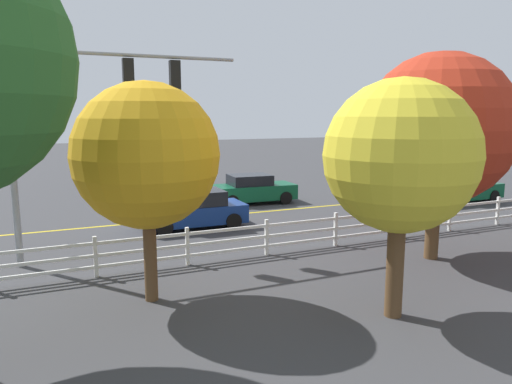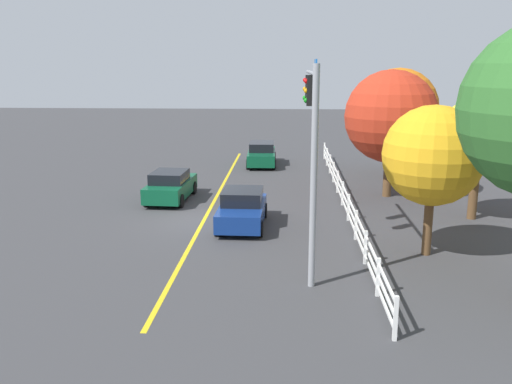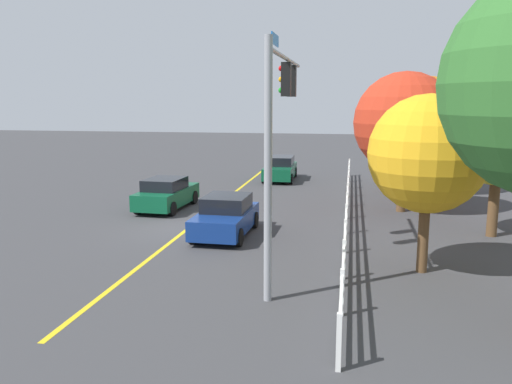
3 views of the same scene
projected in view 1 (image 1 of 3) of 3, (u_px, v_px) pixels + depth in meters
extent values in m
plane|color=#38383A|center=(198.00, 218.00, 20.55)|extent=(120.00, 120.00, 0.00)
cube|color=gold|center=(280.00, 210.00, 22.15)|extent=(28.00, 0.16, 0.01)
cylinder|color=gray|center=(12.00, 156.00, 13.45)|extent=(0.20, 0.20, 6.53)
cylinder|color=gray|center=(129.00, 55.00, 14.32)|extent=(6.78, 0.12, 0.12)
cube|color=#0C59B2|center=(38.00, 40.00, 13.26)|extent=(1.10, 0.03, 0.28)
cube|color=black|center=(128.00, 75.00, 14.41)|extent=(0.32, 0.28, 1.00)
sphere|color=red|center=(127.00, 65.00, 14.49)|extent=(0.17, 0.17, 0.17)
sphere|color=orange|center=(128.00, 76.00, 14.54)|extent=(0.17, 0.17, 0.17)
sphere|color=#148C19|center=(128.00, 86.00, 14.59)|extent=(0.17, 0.17, 0.17)
cube|color=black|center=(175.00, 77.00, 14.98)|extent=(0.32, 0.28, 1.00)
sphere|color=red|center=(173.00, 67.00, 15.07)|extent=(0.17, 0.17, 0.17)
sphere|color=orange|center=(174.00, 77.00, 15.12)|extent=(0.17, 0.17, 0.17)
sphere|color=#148C19|center=(174.00, 87.00, 15.17)|extent=(0.17, 0.17, 0.17)
cube|color=#0C4C2D|center=(459.00, 191.00, 24.10)|extent=(4.47, 1.85, 0.72)
cube|color=black|center=(463.00, 178.00, 24.08)|extent=(2.29, 1.63, 0.55)
cylinder|color=black|center=(450.00, 201.00, 22.78)|extent=(0.64, 0.23, 0.64)
cylinder|color=black|center=(425.00, 196.00, 24.24)|extent=(0.64, 0.23, 0.64)
cylinder|color=black|center=(493.00, 196.00, 24.04)|extent=(0.64, 0.23, 0.64)
cylinder|color=black|center=(467.00, 192.00, 25.50)|extent=(0.64, 0.23, 0.64)
cube|color=navy|center=(194.00, 214.00, 18.64)|extent=(4.02, 1.85, 0.71)
cube|color=black|center=(198.00, 197.00, 18.62)|extent=(1.95, 1.64, 0.56)
cylinder|color=black|center=(164.00, 228.00, 17.41)|extent=(0.64, 0.23, 0.64)
cylinder|color=black|center=(156.00, 219.00, 18.92)|extent=(0.64, 0.23, 0.64)
cylinder|color=black|center=(233.00, 221.00, 18.45)|extent=(0.64, 0.23, 0.64)
cylinder|color=black|center=(220.00, 213.00, 19.96)|extent=(0.64, 0.23, 0.64)
cube|color=#0C4C2D|center=(254.00, 192.00, 23.81)|extent=(4.21, 1.94, 0.73)
cube|color=black|center=(250.00, 180.00, 23.64)|extent=(2.09, 1.66, 0.51)
cylinder|color=black|center=(273.00, 193.00, 25.10)|extent=(0.65, 0.25, 0.64)
cylinder|color=black|center=(286.00, 198.00, 23.61)|extent=(0.65, 0.25, 0.64)
cylinder|color=black|center=(222.00, 196.00, 24.10)|extent=(0.65, 0.25, 0.64)
cylinder|color=black|center=(232.00, 202.00, 22.61)|extent=(0.65, 0.25, 0.64)
cube|color=white|center=(498.00, 211.00, 19.21)|extent=(0.10, 0.10, 1.15)
cube|color=white|center=(450.00, 216.00, 18.18)|extent=(0.10, 0.10, 1.15)
cube|color=white|center=(396.00, 222.00, 17.14)|extent=(0.10, 0.10, 1.15)
cube|color=white|center=(335.00, 229.00, 16.10)|extent=(0.10, 0.10, 1.15)
cube|color=white|center=(267.00, 237.00, 15.06)|extent=(0.10, 0.10, 1.15)
cube|color=white|center=(187.00, 246.00, 14.03)|extent=(0.10, 0.10, 1.15)
cube|color=white|center=(96.00, 257.00, 12.99)|extent=(0.10, 0.10, 1.15)
cube|color=white|center=(336.00, 218.00, 16.04)|extent=(26.00, 0.06, 0.09)
cube|color=white|center=(336.00, 228.00, 16.10)|extent=(26.00, 0.06, 0.09)
cube|color=white|center=(335.00, 238.00, 16.15)|extent=(26.00, 0.06, 0.09)
cylinder|color=brown|center=(150.00, 255.00, 11.28)|extent=(0.31, 0.31, 2.23)
sphere|color=gold|center=(147.00, 155.00, 10.89)|extent=(3.41, 3.41, 3.41)
cylinder|color=brown|center=(433.00, 222.00, 14.60)|extent=(0.42, 0.42, 2.32)
sphere|color=#B22D19|center=(439.00, 129.00, 14.14)|extent=(4.53, 4.53, 4.53)
cylinder|color=brown|center=(395.00, 265.00, 10.37)|extent=(0.38, 0.38, 2.35)
sphere|color=yellow|center=(400.00, 156.00, 9.98)|extent=(3.28, 3.28, 3.28)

